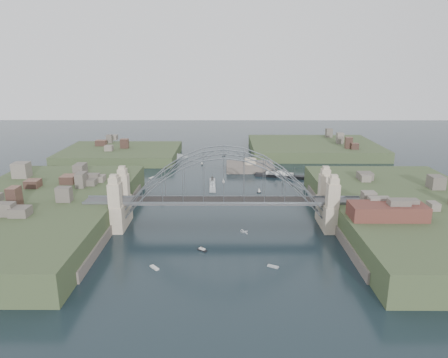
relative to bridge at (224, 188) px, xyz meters
The scene contains 24 objects.
ground 12.32m from the bridge, ahead, with size 500.00×500.00×0.00m, color black.
bridge is the anchor object (origin of this frame).
shore_west 58.25m from the bridge, behind, with size 50.50×90.00×12.00m.
shore_east 58.25m from the bridge, ahead, with size 50.50×90.00×12.00m.
headland_nw 110.41m from the bridge, 120.07° to the left, with size 60.00×45.00×9.00m, color #354425.
headland_ne 121.38m from the bridge, 65.56° to the left, with size 70.00×55.00×9.50m, color #354425.
fort_island 72.14m from the bridge, 80.27° to the left, with size 22.00×16.00×9.40m.
wharf_shed 46.23m from the bridge, 17.65° to the right, with size 20.00×8.00×4.00m, color #592D26.
finger_pier 49.40m from the bridge, 35.68° to the right, with size 4.00×22.00×1.40m, color #474749.
naval_cruiser_near 44.09m from the bridge, 96.51° to the left, with size 2.99×17.50×5.23m.
naval_cruiser_far 96.81m from the bridge, 105.88° to the left, with size 13.16×12.54×5.39m.
ocean_liner 62.87m from the bridge, 66.74° to the left, with size 21.67×8.58×5.32m.
aeroplane 23.55m from the bridge, 77.19° to the right, with size 1.83×3.09×0.47m.
small_boat_a 31.99m from the bridge, 136.94° to the left, with size 1.71×2.40×2.38m.
small_boat_b 38.39m from the bridge, 68.35° to the left, with size 1.61×1.27×2.38m.
small_boat_c 21.96m from the bridge, 108.13° to the right, with size 2.76×2.41×1.43m.
small_boat_d 52.77m from the bridge, 57.70° to the left, with size 1.36×2.04×0.45m.
small_boat_e 64.86m from the bridge, 119.89° to the left, with size 2.24×3.25×0.45m.
small_boat_f 49.13m from the bridge, 90.36° to the left, with size 1.11×1.47×2.38m.
small_boat_g 31.72m from the bridge, 65.34° to the right, with size 2.87×2.12×0.45m.
small_boat_h 81.24m from the bridge, 97.99° to the left, with size 1.23×1.81×2.38m.
small_boat_i 37.87m from the bridge, 32.66° to the left, with size 1.31×2.28×0.45m.
small_boat_j 34.31m from the bridge, 121.55° to the right, with size 2.61×2.82×0.45m.
small_boat_k 100.19m from the bridge, 90.26° to the left, with size 1.66×1.77×0.45m.
Camera 1 is at (0.56, -117.61, 47.88)m, focal length 32.87 mm.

